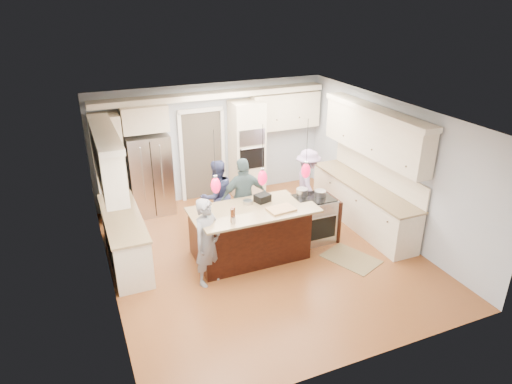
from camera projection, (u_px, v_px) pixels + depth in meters
ground_plane at (263, 254)px, 8.66m from camera, size 6.00×6.00×0.00m
room_shell at (264, 164)px, 7.92m from camera, size 5.54×6.04×2.72m
refrigerator at (150, 174)px, 9.96m from camera, size 0.90×0.70×1.80m
oven_column at (247, 150)px, 10.70m from camera, size 0.72×0.69×2.30m
back_upper_cabinets at (182, 135)px, 10.03m from camera, size 5.30×0.61×2.54m
right_counter_run at (367, 178)px, 9.35m from camera, size 0.64×3.10×2.51m
left_cabinets at (118, 209)px, 8.03m from camera, size 0.64×2.30×2.51m
kitchen_island at (250, 233)px, 8.43m from camera, size 2.10×1.46×1.12m
island_range at (314, 218)px, 9.01m from camera, size 0.82×0.71×0.92m
pendant_lights at (262, 178)px, 7.40m from camera, size 1.75×0.15×1.03m
person_bar_end at (208, 242)px, 7.53m from camera, size 0.68×0.61×1.56m
person_far_left at (217, 196)px, 9.26m from camera, size 0.85×0.73×1.52m
person_far_right at (244, 198)px, 9.02m from camera, size 0.98×0.42×1.65m
person_range_side at (308, 182)px, 9.96m from camera, size 0.76×1.06×1.49m
floor_rug at (351, 259)px, 8.50m from camera, size 1.00×1.17×0.01m
water_bottle at (209, 216)px, 7.32m from camera, size 0.08×0.08×0.29m
beer_bottle_a at (233, 214)px, 7.45m from camera, size 0.08×0.08×0.25m
beer_bottle_b at (233, 214)px, 7.43m from camera, size 0.07×0.07×0.25m
beer_bottle_c at (232, 216)px, 7.39m from camera, size 0.08×0.08×0.25m
drink_can at (233, 221)px, 7.38m from camera, size 0.07×0.07×0.11m
cutting_board at (281, 209)px, 7.85m from camera, size 0.49×0.37×0.04m
pot_large at (302, 192)px, 8.89m from camera, size 0.23×0.23×0.13m
pot_small at (320, 193)px, 8.86m from camera, size 0.22×0.22×0.11m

